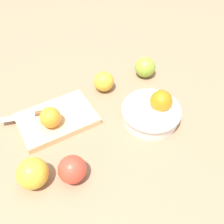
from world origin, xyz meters
TOP-DOWN VIEW (x-y plane):
  - ground_plane at (0.00, 0.00)m, footprint 2.40×2.40m
  - bowl at (-0.16, 0.09)m, footprint 0.19×0.19m
  - cutting_board at (0.13, -0.02)m, footprint 0.26×0.20m
  - orange_on_board at (0.15, 0.01)m, footprint 0.06×0.06m
  - knife at (0.21, -0.05)m, footprint 0.16×0.04m
  - apple_back_right at (0.14, 0.20)m, footprint 0.08×0.08m
  - apple_back_right_2 at (0.24, 0.17)m, footprint 0.08×0.08m
  - apple_front_left at (-0.06, -0.11)m, footprint 0.07×0.07m
  - apple_front_left_2 at (-0.24, -0.13)m, footprint 0.08×0.08m

SIDE VIEW (x-z plane):
  - ground_plane at x=0.00m, z-range 0.00..0.00m
  - cutting_board at x=0.13m, z-range 0.00..0.02m
  - knife at x=0.21m, z-range 0.02..0.03m
  - bowl at x=-0.16m, z-range -0.01..0.08m
  - apple_front_left at x=-0.06m, z-range 0.00..0.07m
  - apple_back_right at x=0.14m, z-range 0.00..0.08m
  - apple_front_left_2 at x=-0.24m, z-range 0.00..0.08m
  - apple_back_right_2 at x=0.24m, z-range 0.00..0.08m
  - orange_on_board at x=0.15m, z-range 0.02..0.09m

